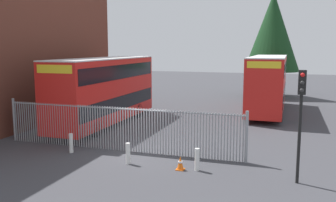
% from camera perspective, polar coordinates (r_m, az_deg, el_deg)
% --- Properties ---
extents(ground_plane, '(100.00, 100.00, 0.00)m').
position_cam_1_polar(ground_plane, '(25.67, 2.82, -3.19)').
color(ground_plane, '#3D3D42').
extents(palisade_fence, '(12.74, 0.14, 2.35)m').
position_cam_1_polar(palisade_fence, '(18.53, -7.74, -4.04)').
color(palisade_fence, gray).
rests_on(palisade_fence, ground).
extents(double_decker_bus_near_gate, '(2.54, 10.81, 4.42)m').
position_cam_1_polar(double_decker_bus_near_gate, '(24.66, -9.75, 1.93)').
color(double_decker_bus_near_gate, red).
rests_on(double_decker_bus_near_gate, ground).
extents(double_decker_bus_behind_fence_left, '(2.54, 10.81, 4.42)m').
position_cam_1_polar(double_decker_bus_behind_fence_left, '(29.89, 15.19, 2.87)').
color(double_decker_bus_behind_fence_left, red).
rests_on(double_decker_bus_behind_fence_left, ground).
extents(bollard_near_left, '(0.20, 0.20, 0.95)m').
position_cam_1_polar(bollard_near_left, '(18.74, -14.76, -6.32)').
color(bollard_near_left, silver).
rests_on(bollard_near_left, ground).
extents(bollard_center_front, '(0.20, 0.20, 0.95)m').
position_cam_1_polar(bollard_center_front, '(16.52, -6.20, -8.07)').
color(bollard_center_front, silver).
rests_on(bollard_center_front, ground).
extents(bollard_near_right, '(0.20, 0.20, 0.95)m').
position_cam_1_polar(bollard_near_right, '(15.63, 4.51, -9.01)').
color(bollard_near_right, silver).
rests_on(bollard_near_right, ground).
extents(traffic_cone_by_gate, '(0.34, 0.34, 0.59)m').
position_cam_1_polar(traffic_cone_by_gate, '(15.74, 1.91, -9.58)').
color(traffic_cone_by_gate, orange).
rests_on(traffic_cone_by_gate, ground).
extents(traffic_light_kerbside, '(0.28, 0.33, 4.30)m').
position_cam_1_polar(traffic_light_kerbside, '(14.46, 19.86, -0.69)').
color(traffic_light_kerbside, black).
rests_on(traffic_light_kerbside, ground).
extents(tree_tall_back, '(5.56, 5.56, 10.61)m').
position_cam_1_polar(tree_tall_back, '(39.61, 15.85, 10.21)').
color(tree_tall_back, '#4C3823').
rests_on(tree_tall_back, ground).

